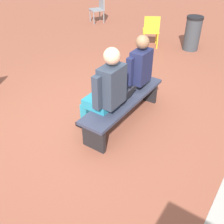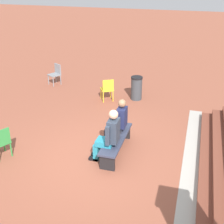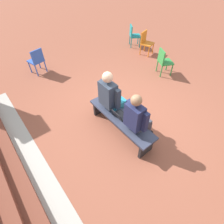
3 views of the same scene
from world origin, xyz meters
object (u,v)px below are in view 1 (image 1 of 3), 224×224
at_px(bench, 124,103).
at_px(plastic_chair_foreground, 99,8).
at_px(laptop, 124,97).
at_px(plastic_chair_far_left, 151,29).
at_px(person_student, 135,72).
at_px(litter_bin, 193,33).
at_px(person_adult, 105,91).

relative_size(bench, plastic_chair_foreground, 2.14).
bearing_deg(plastic_chair_foreground, laptop, 40.56).
bearing_deg(laptop, plastic_chair_far_left, -159.60).
xyz_separation_m(person_student, plastic_chair_foreground, (-3.96, -3.70, -0.24)).
bearing_deg(litter_bin, plastic_chair_far_left, -65.01).
bearing_deg(bench, person_adult, -10.02).
bearing_deg(laptop, plastic_chair_foreground, -139.44).
distance_m(person_adult, litter_bin, 4.13).
relative_size(laptop, plastic_chair_far_left, 0.38).
xyz_separation_m(bench, laptop, (0.04, 0.01, 0.15)).
bearing_deg(person_adult, plastic_chair_far_left, -162.66).
height_order(laptop, litter_bin, litter_bin).
distance_m(laptop, plastic_chair_foreground, 5.81).
distance_m(bench, litter_bin, 3.72).
relative_size(laptop, plastic_chair_foreground, 0.38).
bearing_deg(plastic_chair_far_left, person_adult, 17.34).
distance_m(person_student, plastic_chair_foreground, 5.43).
distance_m(person_student, litter_bin, 3.31).
bearing_deg(bench, person_student, -170.71).
height_order(plastic_chair_foreground, litter_bin, litter_bin).
bearing_deg(litter_bin, bench, 3.81).
bearing_deg(laptop, person_student, -170.06).
bearing_deg(bench, plastic_chair_far_left, -159.55).
relative_size(bench, person_student, 1.33).
relative_size(laptop, litter_bin, 0.37).
relative_size(person_student, person_adult, 0.95).
bearing_deg(plastic_chair_foreground, person_adult, 37.71).
xyz_separation_m(person_student, litter_bin, (-3.30, -0.18, -0.29)).
bearing_deg(litter_bin, plastic_chair_foreground, -100.70).
bearing_deg(person_adult, plastic_chair_foreground, -142.29).
bearing_deg(person_adult, litter_bin, -177.55).
distance_m(laptop, litter_bin, 3.76).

